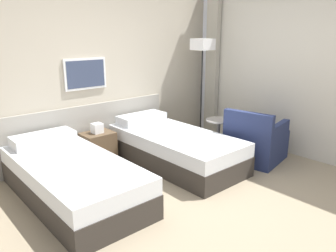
{
  "coord_description": "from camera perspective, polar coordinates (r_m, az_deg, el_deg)",
  "views": [
    {
      "loc": [
        -2.46,
        -2.19,
        1.82
      ],
      "look_at": [
        0.35,
        0.99,
        0.61
      ],
      "focal_mm": 35.0,
      "sensor_mm": 36.0,
      "label": 1
    }
  ],
  "objects": [
    {
      "name": "nightstand",
      "position": [
        4.87,
        -12.06,
        -3.48
      ],
      "size": [
        0.44,
        0.35,
        0.57
      ],
      "color": "brown",
      "rests_on": "ground_plane"
    },
    {
      "name": "bed_near_window",
      "position": [
        4.7,
        1.01,
        -3.71
      ],
      "size": [
        0.95,
        2.02,
        0.59
      ],
      "color": "#332D28",
      "rests_on": "ground_plane"
    },
    {
      "name": "bed_near_door",
      "position": [
        3.9,
        -16.41,
        -8.68
      ],
      "size": [
        0.95,
        2.02,
        0.59
      ],
      "color": "#332D28",
      "rests_on": "ground_plane"
    },
    {
      "name": "floor_lamp",
      "position": [
        5.56,
        6.02,
        12.6
      ],
      "size": [
        0.3,
        0.3,
        1.73
      ],
      "color": "black",
      "rests_on": "ground_plane"
    },
    {
      "name": "armchair",
      "position": [
        4.96,
        14.97,
        -2.8
      ],
      "size": [
        0.89,
        0.84,
        0.79
      ],
      "rotation": [
        0.0,
        0.0,
        1.76
      ],
      "color": "navy",
      "rests_on": "ground_plane"
    },
    {
      "name": "ground_plane",
      "position": [
        3.76,
        6.21,
        -13.05
      ],
      "size": [
        16.0,
        16.0,
        0.0
      ],
      "primitive_type": "plane",
      "color": "gray"
    },
    {
      "name": "wall_window",
      "position": [
        5.13,
        24.51,
        9.18
      ],
      "size": [
        0.21,
        4.6,
        2.7
      ],
      "color": "white",
      "rests_on": "ground_plane"
    },
    {
      "name": "side_table",
      "position": [
        5.04,
        8.75,
        -0.78
      ],
      "size": [
        0.39,
        0.39,
        0.56
      ],
      "color": "gray",
      "rests_on": "ground_plane"
    },
    {
      "name": "wall_headboard",
      "position": [
        4.99,
        -12.0,
        9.67
      ],
      "size": [
        10.0,
        0.1,
        2.7
      ],
      "color": "#B7AD99",
      "rests_on": "ground_plane"
    }
  ]
}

